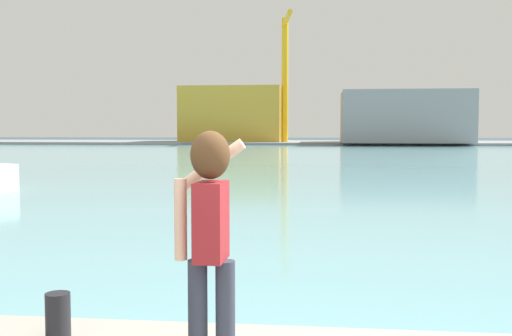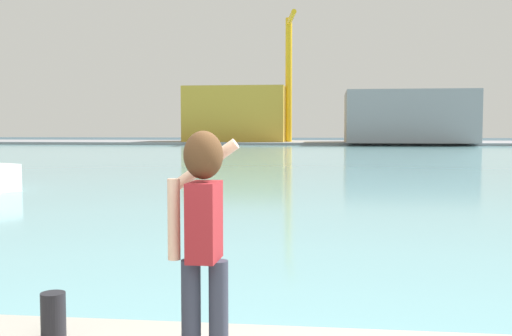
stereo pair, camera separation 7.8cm
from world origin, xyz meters
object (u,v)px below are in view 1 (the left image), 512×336
object	(u,v)px
warehouse_left	(233,114)
port_crane	(285,69)
warehouse_right	(403,117)
person_photographer	(210,226)
harbor_bollard	(58,316)

from	to	relation	value
warehouse_left	port_crane	world-z (taller)	port_crane
warehouse_right	port_crane	world-z (taller)	port_crane
person_photographer	harbor_bollard	size ratio (longest dim) A/B	4.46
person_photographer	warehouse_right	world-z (taller)	warehouse_right
warehouse_left	warehouse_right	size ratio (longest dim) A/B	0.87
port_crane	warehouse_left	bearing A→B (deg)	158.85
person_photographer	warehouse_left	xyz separation A→B (m)	(-13.49, 89.98, 3.01)
warehouse_left	warehouse_right	distance (m)	26.32
person_photographer	warehouse_right	size ratio (longest dim) A/B	0.10
harbor_bollard	person_photographer	bearing A→B (deg)	-21.16
warehouse_left	harbor_bollard	bearing A→B (deg)	-82.30
harbor_bollard	port_crane	world-z (taller)	port_crane
person_photographer	warehouse_left	distance (m)	91.04
person_photographer	warehouse_right	distance (m)	86.10
harbor_bollard	warehouse_right	bearing A→B (deg)	80.76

